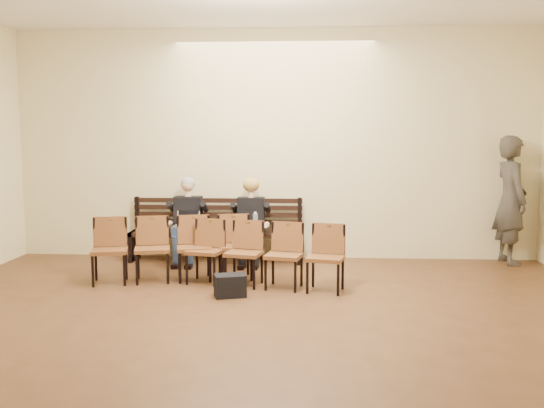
% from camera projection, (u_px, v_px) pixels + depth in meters
% --- Properties ---
extents(ground, '(10.00, 10.00, 0.00)m').
position_uv_depth(ground, '(236.00, 392.00, 4.53)').
color(ground, brown).
rests_on(ground, ground).
extents(room_walls, '(8.02, 10.01, 3.51)m').
position_uv_depth(room_walls, '(246.00, 59.00, 5.01)').
color(room_walls, beige).
rests_on(room_walls, ground).
extents(bench, '(2.60, 0.90, 0.45)m').
position_uv_depth(bench, '(216.00, 246.00, 9.16)').
color(bench, black).
rests_on(bench, ground).
extents(seated_man, '(0.50, 0.70, 1.21)m').
position_uv_depth(seated_man, '(187.00, 222.00, 9.02)').
color(seated_man, black).
rests_on(seated_man, ground).
extents(seated_woman, '(0.50, 0.69, 1.15)m').
position_uv_depth(seated_woman, '(251.00, 225.00, 8.97)').
color(seated_woman, black).
rests_on(seated_woman, ground).
extents(laptop, '(0.38, 0.32, 0.24)m').
position_uv_depth(laptop, '(187.00, 226.00, 8.85)').
color(laptop, silver).
rests_on(laptop, bench).
extents(water_bottle, '(0.09, 0.09, 0.24)m').
position_uv_depth(water_bottle, '(255.00, 228.00, 8.67)').
color(water_bottle, silver).
rests_on(water_bottle, bench).
extents(bag, '(0.41, 0.34, 0.26)m').
position_uv_depth(bag, '(230.00, 286.00, 7.17)').
color(bag, black).
rests_on(bag, ground).
extents(passerby, '(0.62, 0.86, 2.18)m').
position_uv_depth(passerby, '(511.00, 190.00, 8.89)').
color(passerby, '#39352F').
rests_on(passerby, ground).
extents(chair_row_front, '(2.05, 0.87, 0.82)m').
position_uv_depth(chair_row_front, '(264.00, 255.00, 7.58)').
color(chair_row_front, brown).
rests_on(chair_row_front, ground).
extents(chair_row_back, '(2.12, 0.93, 0.85)m').
position_uv_depth(chair_row_back, '(173.00, 249.00, 7.91)').
color(chair_row_back, brown).
rests_on(chair_row_back, ground).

